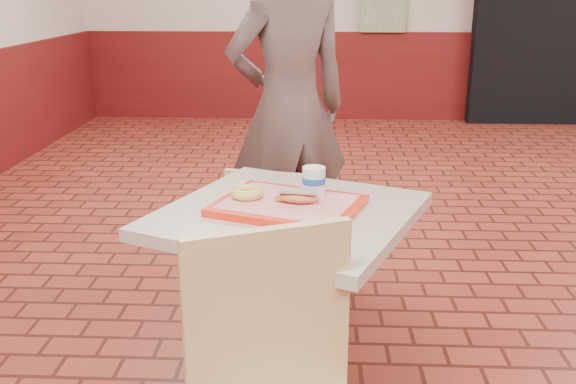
{
  "coord_description": "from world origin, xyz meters",
  "views": [
    {
      "loc": [
        -1.32,
        -2.5,
        1.51
      ],
      "look_at": [
        -1.41,
        -0.52,
        0.87
      ],
      "focal_mm": 40.0,
      "sensor_mm": 36.0,
      "label": 1
    }
  ],
  "objects_px": {
    "chair_main_back": "(277,246)",
    "ring_donut": "(247,193)",
    "main_table": "(288,282)",
    "serving_tray": "(288,205)",
    "long_john_donut": "(297,197)",
    "customer": "(289,108)",
    "paper_cup": "(314,181)"
  },
  "relations": [
    {
      "from": "main_table",
      "to": "ring_donut",
      "type": "bearing_deg",
      "value": 166.71
    },
    {
      "from": "customer",
      "to": "paper_cup",
      "type": "height_order",
      "value": "customer"
    },
    {
      "from": "main_table",
      "to": "paper_cup",
      "type": "distance_m",
      "value": 0.36
    },
    {
      "from": "serving_tray",
      "to": "paper_cup",
      "type": "xyz_separation_m",
      "value": [
        0.08,
        0.07,
        0.06
      ]
    },
    {
      "from": "customer",
      "to": "long_john_donut",
      "type": "relative_size",
      "value": 12.22
    },
    {
      "from": "main_table",
      "to": "chair_main_back",
      "type": "height_order",
      "value": "main_table"
    },
    {
      "from": "paper_cup",
      "to": "main_table",
      "type": "bearing_deg",
      "value": -141.18
    },
    {
      "from": "ring_donut",
      "to": "main_table",
      "type": "bearing_deg",
      "value": -13.29
    },
    {
      "from": "serving_tray",
      "to": "ring_donut",
      "type": "height_order",
      "value": "ring_donut"
    },
    {
      "from": "serving_tray",
      "to": "paper_cup",
      "type": "distance_m",
      "value": 0.12
    },
    {
      "from": "chair_main_back",
      "to": "serving_tray",
      "type": "distance_m",
      "value": 0.66
    },
    {
      "from": "long_john_donut",
      "to": "customer",
      "type": "bearing_deg",
      "value": 93.75
    },
    {
      "from": "serving_tray",
      "to": "ring_donut",
      "type": "distance_m",
      "value": 0.15
    },
    {
      "from": "main_table",
      "to": "long_john_donut",
      "type": "distance_m",
      "value": 0.31
    },
    {
      "from": "main_table",
      "to": "paper_cup",
      "type": "relative_size",
      "value": 8.24
    },
    {
      "from": "chair_main_back",
      "to": "customer",
      "type": "xyz_separation_m",
      "value": [
        0.02,
        0.74,
        0.46
      ]
    },
    {
      "from": "customer",
      "to": "chair_main_back",
      "type": "bearing_deg",
      "value": 65.1
    },
    {
      "from": "chair_main_back",
      "to": "paper_cup",
      "type": "distance_m",
      "value": 0.66
    },
    {
      "from": "ring_donut",
      "to": "long_john_donut",
      "type": "bearing_deg",
      "value": -14.57
    },
    {
      "from": "customer",
      "to": "ring_donut",
      "type": "relative_size",
      "value": 16.71
    },
    {
      "from": "customer",
      "to": "long_john_donut",
      "type": "xyz_separation_m",
      "value": [
        0.08,
        -1.29,
        -0.05
      ]
    },
    {
      "from": "main_table",
      "to": "paper_cup",
      "type": "bearing_deg",
      "value": 38.82
    },
    {
      "from": "serving_tray",
      "to": "long_john_donut",
      "type": "height_order",
      "value": "long_john_donut"
    },
    {
      "from": "long_john_donut",
      "to": "chair_main_back",
      "type": "bearing_deg",
      "value": 100.61
    },
    {
      "from": "ring_donut",
      "to": "long_john_donut",
      "type": "xyz_separation_m",
      "value": [
        0.17,
        -0.04,
        0.0
      ]
    },
    {
      "from": "main_table",
      "to": "ring_donut",
      "type": "relative_size",
      "value": 7.46
    },
    {
      "from": "chair_main_back",
      "to": "ring_donut",
      "type": "relative_size",
      "value": 7.45
    },
    {
      "from": "serving_tray",
      "to": "chair_main_back",
      "type": "bearing_deg",
      "value": 97.74
    },
    {
      "from": "main_table",
      "to": "customer",
      "type": "distance_m",
      "value": 1.33
    },
    {
      "from": "customer",
      "to": "paper_cup",
      "type": "distance_m",
      "value": 1.22
    },
    {
      "from": "customer",
      "to": "main_table",
      "type": "bearing_deg",
      "value": 69.01
    },
    {
      "from": "chair_main_back",
      "to": "serving_tray",
      "type": "bearing_deg",
      "value": 108.07
    }
  ]
}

